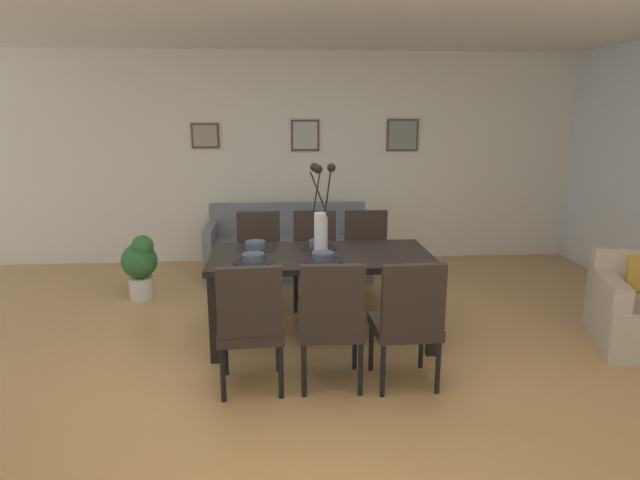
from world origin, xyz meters
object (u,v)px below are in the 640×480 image
dining_chair_mid_right (367,253)px  centerpiece_vase (321,220)px  bowl_near_right (256,244)px  potted_plant (140,264)px  dining_table (321,263)px  bowl_far_right (319,243)px  dining_chair_mid_left (408,318)px  framed_picture_left (205,136)px  bowl_far_left (323,255)px  dining_chair_far_right (315,254)px  framed_picture_center (305,135)px  bowl_near_left (253,257)px  framed_picture_right (402,135)px  dining_chair_near_left (251,321)px  dining_chair_near_right (259,255)px  dining_chair_far_left (332,318)px  sofa (289,251)px

dining_chair_mid_right → centerpiece_vase: size_ratio=1.25×
bowl_near_right → potted_plant: bowl_near_right is taller
dining_table → bowl_far_right: size_ratio=10.59×
dining_chair_mid_left → framed_picture_left: size_ratio=2.74×
bowl_far_left → framed_picture_left: 3.09m
dining_chair_far_right → potted_plant: bearing=171.3°
dining_table → framed_picture_center: bearing=90.0°
dining_chair_far_right → framed_picture_center: framed_picture_center is taller
bowl_near_left → framed_picture_right: framed_picture_right is taller
dining_chair_near_left → framed_picture_right: (1.76, 3.37, 1.08)m
dining_chair_mid_left → framed_picture_right: 3.63m
dining_chair_near_right → dining_chair_far_left: bearing=-72.0°
dining_chair_far_left → dining_chair_mid_right: size_ratio=1.00×
dining_table → dining_chair_far_left: 0.86m
dining_table → dining_chair_near_right: 1.02m
dining_chair_near_left → bowl_far_right: 1.22m
dining_chair_near_right → dining_chair_far_right: 0.55m
dining_chair_near_right → framed_picture_right: 2.66m
framed_picture_center → framed_picture_right: 1.22m
dining_chair_far_left → potted_plant: dining_chair_far_left is taller
dining_table → dining_chair_mid_left: bearing=-59.1°
sofa → dining_chair_far_right: bearing=-76.6°
bowl_near_left → sofa: bearing=81.7°
dining_chair_far_left → bowl_near_left: dining_chair_far_left is taller
bowl_far_left → framed_picture_right: framed_picture_right is taller
bowl_far_left → potted_plant: bearing=142.7°
dining_chair_mid_right → framed_picture_right: framed_picture_right is taller
dining_chair_far_right → dining_chair_mid_right: bearing=-2.6°
dining_chair_near_right → bowl_near_left: dining_chair_near_right is taller
dining_chair_far_left → dining_chair_mid_left: (0.52, -0.03, 0.00)m
dining_chair_near_right → bowl_near_left: bearing=-89.7°
centerpiece_vase → bowl_near_left: (-0.54, -0.20, -0.24)m
dining_chair_near_right → potted_plant: size_ratio=1.37×
centerpiece_vase → potted_plant: bearing=147.2°
dining_chair_near_right → bowl_far_right: size_ratio=5.41×
framed_picture_right → dining_chair_mid_left: bearing=-101.7°
sofa → framed_picture_right: (1.46, 0.64, 1.31)m
dining_table → bowl_near_left: size_ratio=10.59×
dining_chair_far_left → dining_chair_mid_right: (0.52, 1.69, 0.00)m
dining_chair_mid_right → dining_chair_near_left: bearing=-121.9°
bowl_far_right → potted_plant: bearing=152.1°
bowl_near_right → framed_picture_center: (0.54, 2.31, 0.81)m
sofa → dining_chair_mid_left: bearing=-74.6°
dining_chair_mid_right → bowl_near_right: dining_chair_mid_right is taller
dining_chair_near_right → dining_chair_far_left: same height
dining_chair_near_left → bowl_far_left: dining_chair_near_left is taller
dining_table → sofa: 1.93m
dining_table → bowl_near_right: size_ratio=10.59×
dining_chair_near_left → framed_picture_center: bearing=81.0°
dining_chair_near_left → centerpiece_vase: (0.54, 0.86, 0.51)m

